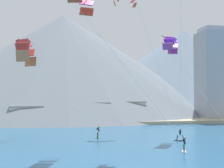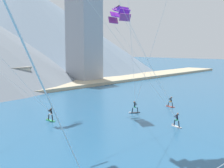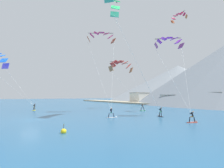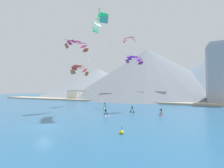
# 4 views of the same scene
# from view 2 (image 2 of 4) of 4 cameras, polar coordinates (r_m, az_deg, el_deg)

# --- Properties ---
(kitesurfer_near_lead) EXTENTS (1.74, 1.12, 1.72)m
(kitesurfer_near_lead) POSITION_cam_2_polar(r_m,az_deg,el_deg) (43.49, 3.95, -4.68)
(kitesurfer_near_lead) COLOR black
(kitesurfer_near_lead) RESTS_ON ground
(kitesurfer_mid_center) EXTENTS (1.04, 1.76, 1.73)m
(kitesurfer_mid_center) POSITION_cam_2_polar(r_m,az_deg,el_deg) (36.93, 11.55, -6.88)
(kitesurfer_mid_center) COLOR white
(kitesurfer_mid_center) RESTS_ON ground
(kitesurfer_far_left) EXTENTS (0.76, 1.79, 1.66)m
(kitesurfer_far_left) POSITION_cam_2_polar(r_m,az_deg,el_deg) (48.75, 10.46, -3.56)
(kitesurfer_far_left) COLOR #E54C33
(kitesurfer_far_left) RESTS_ON ground
(kitesurfer_far_right) EXTENTS (0.63, 1.77, 1.80)m
(kitesurfer_far_right) POSITION_cam_2_polar(r_m,az_deg,el_deg) (39.79, -11.30, -5.79)
(kitesurfer_far_right) COLOR #33B266
(kitesurfer_far_right) RESTS_ON ground
(parafoil_kite_far_left) EXTENTS (9.09, 6.76, 13.38)m
(parafoil_kite_far_left) POSITION_cam_2_polar(r_m,az_deg,el_deg) (44.47, 1.45, 12.74)
(parafoil_kite_far_left) COLOR #943683
(shore_building_promenade_mid) EXTENTS (8.25, 5.94, 4.92)m
(shore_building_promenade_mid) POSITION_cam_2_polar(r_m,az_deg,el_deg) (68.95, -18.59, 0.91)
(shore_building_promenade_mid) COLOR beige
(shore_building_promenade_mid) RESTS_ON ground
(highrise_tower) EXTENTS (7.00, 7.00, 23.91)m
(highrise_tower) POSITION_cam_2_polar(r_m,az_deg,el_deg) (82.58, -5.11, 8.61)
(highrise_tower) COLOR #999EA8
(highrise_tower) RESTS_ON ground
(mountain_peak_east_shoulder) EXTENTS (102.92, 102.92, 34.21)m
(mountain_peak_east_shoulder) POSITION_cam_2_polar(r_m,az_deg,el_deg) (129.77, -15.97, 10.09)
(mountain_peak_east_shoulder) COLOR slate
(mountain_peak_east_shoulder) RESTS_ON ground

